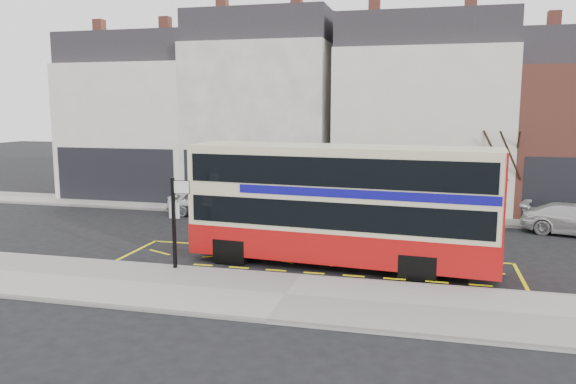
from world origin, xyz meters
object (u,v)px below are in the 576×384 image
(car_grey, at_px, (284,207))
(street_tree_left, at_px, (124,124))
(double_decker_bus, at_px, (342,204))
(bus_stop_post, at_px, (176,214))
(street_tree_right, at_px, (502,142))
(car_silver, at_px, (207,202))

(car_grey, bearing_deg, street_tree_left, 75.25)
(double_decker_bus, height_order, bus_stop_post, double_decker_bus)
(street_tree_left, relative_size, street_tree_right, 1.18)
(street_tree_right, bearing_deg, car_grey, -163.64)
(car_silver, distance_m, car_grey, 4.30)
(bus_stop_post, relative_size, car_silver, 0.76)
(car_silver, relative_size, street_tree_right, 0.71)
(double_decker_bus, height_order, street_tree_left, street_tree_left)
(double_decker_bus, relative_size, car_silver, 2.68)
(street_tree_left, bearing_deg, street_tree_right, -3.12)
(double_decker_bus, bearing_deg, street_tree_right, 62.17)
(bus_stop_post, bearing_deg, street_tree_left, 121.72)
(bus_stop_post, bearing_deg, car_grey, 76.71)
(street_tree_right, bearing_deg, double_decker_bus, -122.74)
(double_decker_bus, height_order, car_grey, double_decker_bus)
(car_silver, height_order, car_grey, car_grey)
(car_grey, xyz_separation_m, street_tree_left, (-10.78, 4.11, 3.79))
(car_silver, bearing_deg, street_tree_right, -82.30)
(car_silver, distance_m, street_tree_right, 14.89)
(bus_stop_post, relative_size, car_grey, 0.67)
(double_decker_bus, height_order, car_silver, double_decker_bus)
(street_tree_right, bearing_deg, street_tree_left, 176.88)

